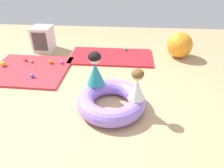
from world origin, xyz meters
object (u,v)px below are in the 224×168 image
object	(u,v)px
child_in_teal	(95,69)
play_ball_yellow	(3,64)
play_ball_red	(26,60)
storage_cube	(43,39)
play_ball_teal	(126,49)
exercise_ball_large	(180,45)
play_ball_green	(32,61)
inflatable_cushion	(111,101)
play_ball_orange	(51,62)
play_ball_pink	(61,62)
play_ball_blue	(32,76)
child_in_white	(137,85)

from	to	relation	value
child_in_teal	play_ball_yellow	world-z (taller)	child_in_teal
play_ball_red	storage_cube	distance (m)	0.76
play_ball_red	play_ball_yellow	size ratio (longest dim) A/B	0.65
play_ball_teal	exercise_ball_large	distance (m)	1.22
child_in_teal	play_ball_teal	size ratio (longest dim) A/B	8.29
play_ball_green	play_ball_teal	world-z (taller)	play_ball_teal
child_in_teal	play_ball_yellow	xyz separation A→B (m)	(-2.05, 0.85, -0.44)
play_ball_green	play_ball_teal	xyz separation A→B (m)	(1.97, 0.78, 0.00)
inflatable_cushion	storage_cube	bearing A→B (deg)	130.79
play_ball_yellow	play_ball_teal	distance (m)	2.68
play_ball_green	play_ball_orange	world-z (taller)	play_ball_orange
play_ball_red	play_ball_orange	bearing A→B (deg)	-5.72
play_ball_orange	play_ball_pink	bearing A→B (deg)	2.65
inflatable_cushion	play_ball_orange	distance (m)	1.90
inflatable_cushion	child_in_teal	world-z (taller)	child_in_teal
child_in_teal	play_ball_red	size ratio (longest dim) A/B	8.18
play_ball_red	play_ball_yellow	distance (m)	0.44
child_in_teal	play_ball_orange	xyz separation A→B (m)	(-1.12, 1.04, -0.44)
play_ball_yellow	exercise_ball_large	size ratio (longest dim) A/B	0.18
child_in_teal	play_ball_yellow	distance (m)	2.26
play_ball_blue	storage_cube	xyz separation A→B (m)	(-0.26, 1.36, 0.20)
storage_cube	play_ball_teal	bearing A→B (deg)	0.27
child_in_teal	play_ball_pink	xyz separation A→B (m)	(-0.89, 1.05, -0.45)
play_ball_blue	child_in_white	bearing A→B (deg)	-22.82
play_ball_blue	storage_cube	bearing A→B (deg)	100.76
play_ball_teal	child_in_white	bearing A→B (deg)	-85.21
child_in_white	exercise_ball_large	bearing A→B (deg)	63.25
child_in_teal	play_ball_blue	distance (m)	1.43
play_ball_green	storage_cube	bearing A→B (deg)	90.35
play_ball_pink	play_ball_teal	xyz separation A→B (m)	(1.34, 0.77, -0.01)
child_in_white	play_ball_green	bearing A→B (deg)	147.07
child_in_white	play_ball_green	xyz separation A→B (m)	(-2.15, 1.39, -0.42)
child_in_white	play_ball_pink	size ratio (longest dim) A/B	6.05
play_ball_blue	exercise_ball_large	bearing A→B (deg)	22.62
child_in_teal	play_ball_teal	bearing A→B (deg)	91.38
child_in_teal	play_ball_teal	xyz separation A→B (m)	(0.45, 1.82, -0.46)
inflatable_cushion	exercise_ball_large	distance (m)	2.38
play_ball_blue	play_ball_orange	world-z (taller)	play_ball_orange
play_ball_green	storage_cube	world-z (taller)	storage_cube
play_ball_blue	play_ball_red	size ratio (longest dim) A/B	1.08
play_ball_yellow	play_ball_orange	size ratio (longest dim) A/B	1.19
play_ball_blue	child_in_teal	bearing A→B (deg)	-19.71
child_in_white	play_ball_blue	distance (m)	2.10
play_ball_yellow	play_ball_orange	world-z (taller)	play_ball_yellow
play_ball_pink	child_in_teal	bearing A→B (deg)	-49.79
inflatable_cushion	play_ball_orange	size ratio (longest dim) A/B	11.98
play_ball_yellow	storage_cube	xyz separation A→B (m)	(0.52, 0.96, 0.19)
child_in_white	inflatable_cushion	bearing A→B (deg)	167.81
child_in_white	play_ball_blue	size ratio (longest dim) A/B	6.54
storage_cube	child_in_white	bearing A→B (deg)	-44.97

